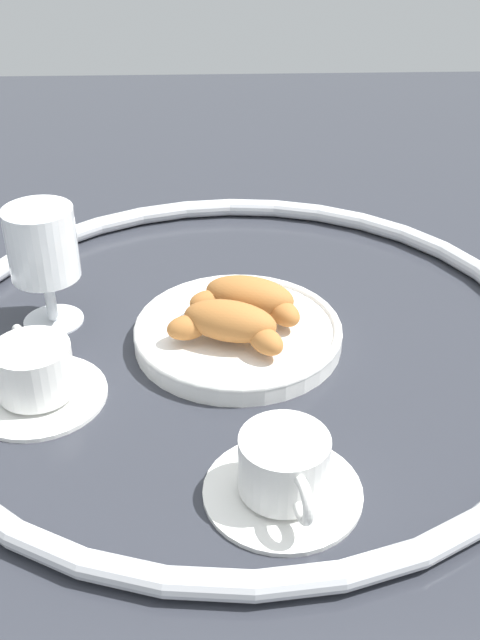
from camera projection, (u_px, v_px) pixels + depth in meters
ground_plane at (238, 342)px, 0.84m from camera, size 2.20×2.20×0.00m
table_chrome_rim at (238, 333)px, 0.83m from camera, size 0.69×0.69×0.02m
pastry_plate at (240, 333)px, 0.83m from camera, size 0.23×0.23×0.02m
croissant_large at (249, 299)px, 0.83m from camera, size 0.13×0.09×0.04m
croissant_small at (229, 324)px, 0.79m from camera, size 0.13×0.09×0.04m
coffee_cup_near at (35, 376)px, 0.74m from camera, size 0.14×0.14×0.06m
coffee_cup_far at (284, 472)px, 0.63m from camera, size 0.14×0.14×0.06m
juice_glass_left at (42, 248)px, 0.82m from camera, size 0.08×0.08×0.14m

